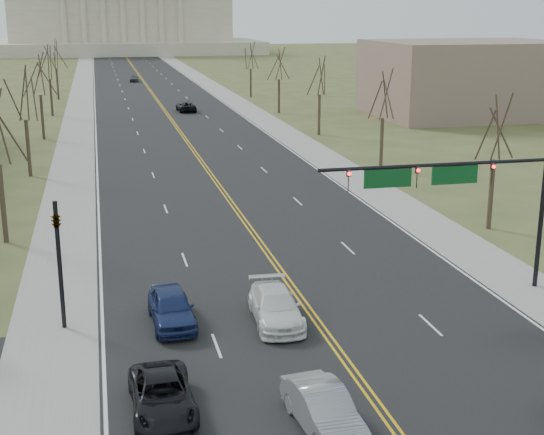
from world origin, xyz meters
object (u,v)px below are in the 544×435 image
car_sb_inner_second (276,307)px  car_far_nb (186,106)px  car_sb_inner_lead (324,410)px  car_sb_outer_second (171,308)px  car_sb_outer_lead (162,396)px  car_far_sb (134,78)px  signal_left (59,251)px  signal_mast (453,185)px

car_sb_inner_second → car_far_nb: (4.80, 76.45, -0.04)m
car_sb_inner_lead → car_sb_inner_second: bearing=80.8°
car_sb_inner_second → car_sb_outer_second: (-4.75, 0.85, 0.05)m
car_sb_outer_lead → car_sb_outer_second: 8.02m
car_sb_inner_lead → car_far_sb: size_ratio=1.10×
signal_left → car_sb_inner_lead: 14.60m
car_far_sb → car_sb_inner_second: bearing=-85.3°
car_far_sb → signal_mast: bearing=-80.9°
signal_left → car_sb_outer_lead: 9.88m
signal_mast → car_far_nb: (-4.55, 74.91, -5.04)m
car_sb_inner_lead → car_sb_outer_lead: car_sb_inner_lead is taller
car_sb_outer_lead → car_sb_inner_second: 9.20m
car_sb_outer_lead → car_far_nb: car_far_nb is taller
car_sb_outer_lead → signal_mast: bearing=28.7°
car_far_sb → signal_left: bearing=-89.7°
signal_left → car_far_nb: bearing=79.1°
signal_left → car_sb_inner_second: size_ratio=1.15×
signal_left → car_far_sb: (9.62, 123.54, -2.98)m
car_far_nb → car_sb_outer_lead: bearing=80.0°
car_sb_inner_second → car_sb_outer_second: bearing=172.9°
signal_mast → car_far_sb: size_ratio=2.86×
car_sb_inner_lead → car_sb_outer_second: 11.20m
car_sb_inner_second → car_far_nb: bearing=89.4°
signal_mast → car_far_sb: 124.00m
car_sb_inner_second → signal_left: bearing=173.9°
signal_mast → car_far_sb: signal_mast is taller
car_sb_outer_second → car_far_nb: car_sb_outer_second is taller
car_far_nb → car_sb_outer_second: bearing=80.1°
car_sb_inner_lead → car_far_sb: 134.62m
signal_left → car_far_nb: (14.39, 74.91, -2.99)m
car_far_sb → car_sb_inner_lead: bearing=-85.5°
signal_mast → car_sb_inner_lead: 15.65m
signal_left → car_sb_outer_lead: (3.73, -8.63, -3.03)m
signal_mast → car_far_nb: 75.22m
signal_left → car_far_nb: 76.34m
car_sb_outer_lead → car_sb_outer_second: size_ratio=1.01×
signal_left → car_sb_inner_second: (9.60, -1.54, -2.95)m
car_sb_inner_second → car_far_nb: car_sb_inner_second is taller
car_sb_inner_lead → car_far_nb: car_sb_inner_lead is taller
signal_mast → car_far_nb: signal_mast is taller
signal_mast → car_sb_outer_second: bearing=-177.2°
car_far_sb → car_far_nb: bearing=-79.6°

